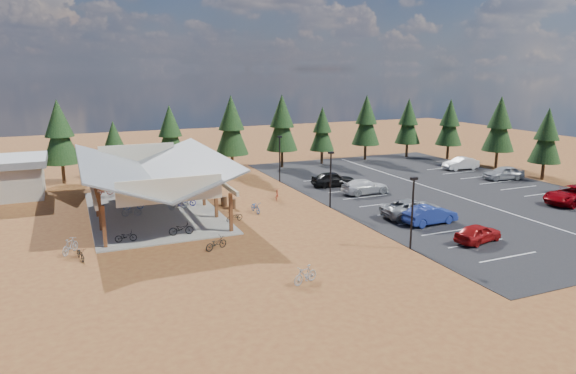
% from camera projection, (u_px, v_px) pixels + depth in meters
% --- Properties ---
extents(ground, '(140.00, 140.00, 0.00)m').
position_uv_depth(ground, '(288.00, 220.00, 42.95)').
color(ground, brown).
rests_on(ground, ground).
extents(asphalt_lot, '(27.00, 44.00, 0.04)m').
position_uv_depth(asphalt_lot, '(442.00, 191.00, 52.77)').
color(asphalt_lot, black).
rests_on(asphalt_lot, ground).
extents(concrete_pad, '(10.60, 18.60, 0.10)m').
position_uv_depth(concrete_pad, '(153.00, 211.00, 45.35)').
color(concrete_pad, gray).
rests_on(concrete_pad, ground).
extents(bike_pavilion, '(11.65, 19.40, 4.97)m').
position_uv_depth(bike_pavilion, '(151.00, 169.00, 44.51)').
color(bike_pavilion, '#542F18').
rests_on(bike_pavilion, concrete_pad).
extents(lamp_post_0, '(0.50, 0.25, 5.14)m').
position_uv_depth(lamp_post_0, '(412.00, 208.00, 35.26)').
color(lamp_post_0, black).
rests_on(lamp_post_0, ground).
extents(lamp_post_1, '(0.50, 0.25, 5.14)m').
position_uv_depth(lamp_post_1, '(331.00, 176.00, 46.00)').
color(lamp_post_1, black).
rests_on(lamp_post_1, ground).
extents(lamp_post_2, '(0.50, 0.25, 5.14)m').
position_uv_depth(lamp_post_2, '(280.00, 155.00, 56.74)').
color(lamp_post_2, black).
rests_on(lamp_post_2, ground).
extents(trash_bin_0, '(0.60, 0.60, 0.90)m').
position_uv_depth(trash_bin_0, '(232.00, 203.00, 46.33)').
color(trash_bin_0, '#402917').
rests_on(trash_bin_0, ground).
extents(trash_bin_1, '(0.60, 0.60, 0.90)m').
position_uv_depth(trash_bin_1, '(224.00, 201.00, 47.15)').
color(trash_bin_1, '#402917').
rests_on(trash_bin_1, ground).
extents(pine_1, '(3.95, 3.95, 9.21)m').
position_uv_depth(pine_1, '(59.00, 132.00, 55.45)').
color(pine_1, '#382314').
rests_on(pine_1, ground).
extents(pine_2, '(2.85, 2.85, 6.65)m').
position_uv_depth(pine_2, '(114.00, 144.00, 58.08)').
color(pine_2, '#382314').
rests_on(pine_2, ground).
extents(pine_3, '(3.56, 3.56, 8.30)m').
position_uv_depth(pine_3, '(170.00, 133.00, 59.79)').
color(pine_3, '#382314').
rests_on(pine_3, ground).
extents(pine_4, '(4.01, 4.01, 9.34)m').
position_uv_depth(pine_4, '(231.00, 126.00, 61.19)').
color(pine_4, '#382314').
rests_on(pine_4, ground).
extents(pine_5, '(3.98, 3.98, 9.27)m').
position_uv_depth(pine_5, '(282.00, 123.00, 64.45)').
color(pine_5, '#382314').
rests_on(pine_5, ground).
extents(pine_6, '(3.24, 3.24, 7.55)m').
position_uv_depth(pine_6, '(322.00, 129.00, 67.19)').
color(pine_6, '#382314').
rests_on(pine_6, ground).
extents(pine_7, '(3.84, 3.84, 8.94)m').
position_uv_depth(pine_7, '(366.00, 120.00, 70.03)').
color(pine_7, '#382314').
rests_on(pine_7, ground).
extents(pine_8, '(3.58, 3.58, 8.34)m').
position_uv_depth(pine_8, '(408.00, 122.00, 72.26)').
color(pine_8, '#382314').
rests_on(pine_8, ground).
extents(pine_11, '(3.51, 3.51, 8.17)m').
position_uv_depth(pine_11, '(547.00, 136.00, 57.46)').
color(pine_11, '#382314').
rests_on(pine_11, ground).
extents(pine_12, '(3.90, 3.90, 9.09)m').
position_uv_depth(pine_12, '(500.00, 124.00, 64.27)').
color(pine_12, '#382314').
rests_on(pine_12, ground).
extents(pine_13, '(3.59, 3.59, 8.36)m').
position_uv_depth(pine_13, '(450.00, 123.00, 70.67)').
color(pine_13, '#382314').
rests_on(pine_13, ground).
extents(bike_0, '(1.57, 0.66, 0.80)m').
position_uv_depth(bike_0, '(126.00, 236.00, 37.06)').
color(bike_0, black).
rests_on(bike_0, concrete_pad).
extents(bike_1, '(1.68, 0.67, 0.98)m').
position_uv_depth(bike_1, '(131.00, 210.00, 43.50)').
color(bike_1, gray).
rests_on(bike_1, concrete_pad).
extents(bike_2, '(1.80, 0.76, 0.92)m').
position_uv_depth(bike_2, '(133.00, 205.00, 45.49)').
color(bike_2, '#264D95').
rests_on(bike_2, concrete_pad).
extents(bike_3, '(1.90, 0.85, 1.10)m').
position_uv_depth(bike_3, '(104.00, 190.00, 50.58)').
color(bike_3, maroon).
rests_on(bike_3, concrete_pad).
extents(bike_4, '(1.89, 0.81, 0.96)m').
position_uv_depth(bike_4, '(181.00, 229.00, 38.58)').
color(bike_4, black).
rests_on(bike_4, concrete_pad).
extents(bike_5, '(1.91, 0.81, 1.11)m').
position_uv_depth(bike_5, '(178.00, 203.00, 45.65)').
color(bike_5, gray).
rests_on(bike_5, concrete_pad).
extents(bike_6, '(1.73, 1.02, 0.86)m').
position_uv_depth(bike_6, '(187.00, 201.00, 46.74)').
color(bike_6, '#13169F').
rests_on(bike_6, concrete_pad).
extents(bike_7, '(1.78, 0.79, 1.03)m').
position_uv_depth(bike_7, '(176.00, 185.00, 53.16)').
color(bike_7, maroon).
rests_on(bike_7, concrete_pad).
extents(bike_8, '(0.90, 1.71, 0.85)m').
position_uv_depth(bike_8, '(81.00, 254.00, 33.79)').
color(bike_8, black).
rests_on(bike_8, ground).
extents(bike_9, '(1.43, 1.82, 1.10)m').
position_uv_depth(bike_9, '(70.00, 246.00, 34.90)').
color(bike_9, gray).
rests_on(bike_9, ground).
extents(bike_12, '(1.88, 1.27, 0.94)m').
position_uv_depth(bike_12, '(216.00, 243.00, 35.70)').
color(bike_12, black).
rests_on(bike_12, ground).
extents(bike_13, '(1.90, 1.10, 1.10)m').
position_uv_depth(bike_13, '(305.00, 275.00, 30.01)').
color(bike_13, gray).
rests_on(bike_13, ground).
extents(bike_14, '(0.71, 1.86, 0.96)m').
position_uv_depth(bike_14, '(256.00, 207.00, 44.96)').
color(bike_14, '#0E3F92').
rests_on(bike_14, ground).
extents(bike_15, '(1.29, 1.80, 1.07)m').
position_uv_depth(bike_15, '(277.00, 194.00, 49.34)').
color(bike_15, maroon).
rests_on(bike_15, ground).
extents(bike_16, '(1.67, 1.00, 0.83)m').
position_uv_depth(bike_16, '(235.00, 217.00, 42.28)').
color(bike_16, black).
rests_on(bike_16, ground).
extents(car_0, '(4.20, 2.35, 1.35)m').
position_uv_depth(car_0, '(478.00, 233.00, 37.12)').
color(car_0, '#A01111').
rests_on(car_0, asphalt_lot).
extents(car_1, '(4.65, 1.80, 1.51)m').
position_uv_depth(car_1, '(430.00, 215.00, 41.48)').
color(car_1, navy).
rests_on(car_1, asphalt_lot).
extents(car_2, '(5.68, 2.86, 1.54)m').
position_uv_depth(car_2, '(413.00, 209.00, 43.25)').
color(car_2, gray).
rests_on(car_2, asphalt_lot).
extents(car_3, '(5.05, 2.09, 1.46)m').
position_uv_depth(car_3, '(365.00, 187.00, 51.57)').
color(car_3, silver).
rests_on(car_3, asphalt_lot).
extents(car_4, '(4.83, 2.37, 1.59)m').
position_uv_depth(car_4, '(333.00, 179.00, 54.87)').
color(car_4, black).
rests_on(car_4, asphalt_lot).
extents(car_6, '(6.20, 3.18, 1.67)m').
position_uv_depth(car_6, '(573.00, 195.00, 47.66)').
color(car_6, '#870208').
rests_on(car_6, asphalt_lot).
extents(car_8, '(4.86, 2.71, 1.56)m').
position_uv_depth(car_8, '(503.00, 173.00, 58.15)').
color(car_8, '#A5A8AC').
rests_on(car_8, asphalt_lot).
extents(car_9, '(4.66, 1.79, 1.51)m').
position_uv_depth(car_9, '(461.00, 163.00, 64.04)').
color(car_9, silver).
rests_on(car_9, asphalt_lot).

